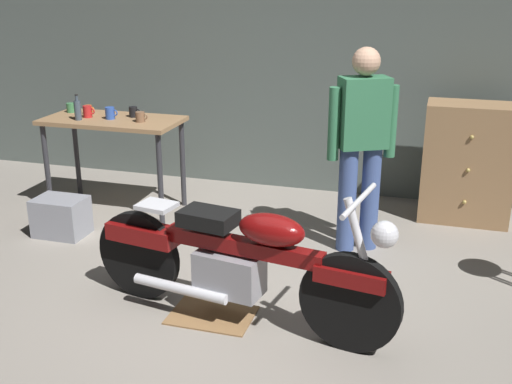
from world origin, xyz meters
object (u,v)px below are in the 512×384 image
object	(u,v)px
mug_orange_travel	(88,110)
mug_brown_stoneware	(140,117)
wooden_dresser	(468,163)
bottle	(78,110)
mug_green_speckled	(71,108)
mug_black_matte	(133,112)
person_standing	(362,142)
mug_red_diner	(88,112)
storage_bin	(61,217)
motorcycle	(238,260)
mug_blue_enamel	(110,113)

from	to	relation	value
mug_orange_travel	mug_brown_stoneware	world-z (taller)	mug_brown_stoneware
wooden_dresser	bottle	distance (m)	3.63
mug_brown_stoneware	mug_green_speckled	xyz separation A→B (m)	(-0.84, 0.19, -0.00)
mug_orange_travel	mug_black_matte	xyz separation A→B (m)	(0.48, 0.00, 0.01)
person_standing	mug_red_diner	distance (m)	2.64
storage_bin	mug_black_matte	world-z (taller)	mug_black_matte
bottle	mug_brown_stoneware	bearing A→B (deg)	8.76
wooden_dresser	mug_orange_travel	world-z (taller)	wooden_dresser
mug_green_speckled	bottle	size ratio (longest dim) A/B	0.48
mug_orange_travel	mug_black_matte	bearing A→B (deg)	0.18
person_standing	mug_brown_stoneware	xyz separation A→B (m)	(-2.06, 0.23, 0.02)
mug_red_diner	mug_green_speckled	bearing A→B (deg)	150.81
mug_green_speckled	mug_black_matte	bearing A→B (deg)	-1.63
mug_green_speckled	bottle	bearing A→B (deg)	-48.15
person_standing	mug_orange_travel	distance (m)	2.73
motorcycle	mug_black_matte	xyz separation A→B (m)	(-1.64, 1.81, 0.50)
motorcycle	mug_red_diner	distance (m)	2.69
wooden_dresser	bottle	size ratio (longest dim) A/B	4.56
person_standing	mug_red_diner	xyz separation A→B (m)	(-2.63, 0.27, 0.03)
mug_orange_travel	mug_black_matte	distance (m)	0.48
wooden_dresser	bottle	xyz separation A→B (m)	(-3.51, -0.80, 0.45)
mug_brown_stoneware	mug_orange_travel	bearing A→B (deg)	165.30
mug_red_diner	bottle	bearing A→B (deg)	-102.22
person_standing	mug_green_speckled	xyz separation A→B (m)	(-2.90, 0.42, 0.02)
storage_bin	mug_green_speckled	size ratio (longest dim) A/B	3.78
motorcycle	mug_black_matte	size ratio (longest dim) A/B	19.40
mug_green_speckled	person_standing	bearing A→B (deg)	-8.26
mug_orange_travel	mug_black_matte	size ratio (longest dim) A/B	0.93
person_standing	wooden_dresser	bearing A→B (deg)	-160.40
mug_brown_stoneware	mug_green_speckled	world-z (taller)	mug_brown_stoneware
mug_red_diner	mug_brown_stoneware	bearing A→B (deg)	-3.39
person_standing	mug_brown_stoneware	world-z (taller)	person_standing
wooden_dresser	person_standing	bearing A→B (deg)	-132.28
person_standing	mug_black_matte	world-z (taller)	person_standing
mug_brown_stoneware	bottle	bearing A→B (deg)	-171.24
mug_red_diner	person_standing	bearing A→B (deg)	-5.80
person_standing	mug_black_matte	bearing A→B (deg)	-38.40
wooden_dresser	bottle	bearing A→B (deg)	-167.11
person_standing	storage_bin	xyz separation A→B (m)	(-2.54, -0.46, -0.76)
wooden_dresser	mug_brown_stoneware	world-z (taller)	wooden_dresser
mug_blue_enamel	mug_red_diner	world-z (taller)	mug_blue_enamel
mug_orange_travel	bottle	distance (m)	0.27
motorcycle	mug_blue_enamel	world-z (taller)	mug_blue_enamel
mug_orange_travel	mug_green_speckled	xyz separation A→B (m)	(-0.20, 0.02, 0.00)
wooden_dresser	mug_blue_enamel	xyz separation A→B (m)	(-3.25, -0.68, 0.41)
mug_orange_travel	mug_red_diner	world-z (taller)	mug_red_diner
mug_blue_enamel	mug_black_matte	bearing A→B (deg)	39.46
person_standing	mug_blue_enamel	world-z (taller)	person_standing
motorcycle	bottle	size ratio (longest dim) A/B	9.02
person_standing	mug_brown_stoneware	size ratio (longest dim) A/B	14.21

